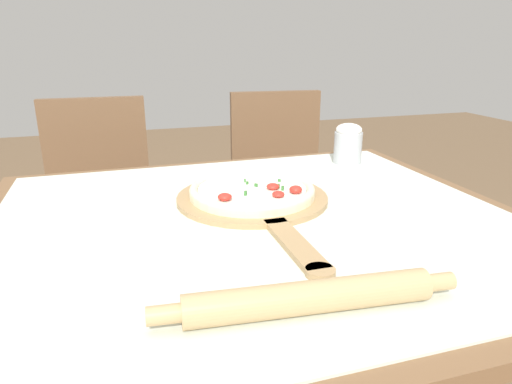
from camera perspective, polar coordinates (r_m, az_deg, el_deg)
name	(u,v)px	position (r m, az deg, el deg)	size (l,w,h in m)	color
dining_table	(257,264)	(1.01, 0.19, -9.02)	(1.16, 1.03, 0.73)	brown
towel_cloth	(258,220)	(0.97, 0.19, -3.48)	(1.08, 0.95, 0.00)	silver
pizza_peel	(256,201)	(1.05, -0.06, -1.18)	(0.35, 0.58, 0.01)	tan
pizza	(252,190)	(1.06, -0.45, 0.22)	(0.29, 0.29, 0.04)	beige
rolling_pin	(309,297)	(0.65, 6.68, -12.94)	(0.44, 0.08, 0.05)	tan
chair_left	(101,201)	(1.82, -18.83, -1.06)	(0.41, 0.41, 0.89)	brown
chair_right	(280,184)	(1.92, 2.98, 1.03)	(0.44, 0.44, 0.89)	brown
flour_cup	(348,143)	(1.41, 11.44, 6.00)	(0.08, 0.08, 0.12)	#B2B7BC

